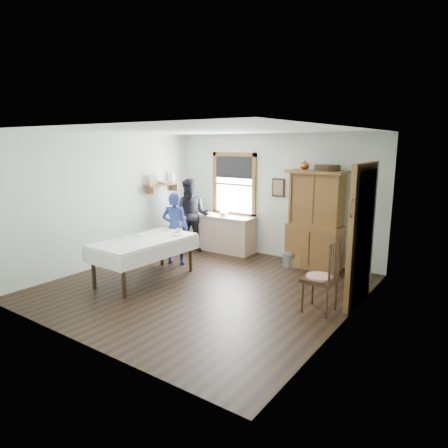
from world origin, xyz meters
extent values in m
cube|color=black|center=(0.00, 0.00, 0.01)|extent=(5.00, 5.00, 0.01)
cube|color=silver|center=(0.00, 0.00, 2.70)|extent=(5.00, 5.00, 0.01)
cube|color=beige|center=(0.00, 2.50, 1.35)|extent=(5.00, 0.01, 2.70)
cube|color=beige|center=(0.00, -2.50, 1.35)|extent=(5.00, 0.01, 2.70)
cube|color=beige|center=(-2.50, 0.00, 1.35)|extent=(0.01, 5.00, 2.70)
cube|color=beige|center=(2.50, 0.00, 1.35)|extent=(0.01, 5.00, 2.70)
cube|color=white|center=(-1.00, 2.48, 1.55)|extent=(1.00, 0.02, 1.30)
cube|color=brown|center=(-1.00, 2.46, 2.25)|extent=(1.18, 0.06, 0.09)
cube|color=brown|center=(-1.00, 2.46, 0.85)|extent=(1.18, 0.06, 0.09)
cube|color=brown|center=(-1.54, 2.46, 1.55)|extent=(0.09, 0.06, 1.48)
cube|color=brown|center=(-0.46, 2.46, 1.55)|extent=(0.09, 0.06, 1.48)
cube|color=black|center=(-1.00, 2.44, 1.95)|extent=(0.98, 0.03, 0.50)
cube|color=#453C31|center=(2.47, 0.85, 1.05)|extent=(0.03, 0.90, 2.10)
cube|color=brown|center=(2.44, 0.34, 1.05)|extent=(0.08, 0.12, 2.10)
cube|color=brown|center=(2.44, 1.36, 1.05)|extent=(0.08, 0.12, 2.10)
cube|color=brown|center=(2.44, 0.85, 2.16)|extent=(0.08, 1.14, 0.12)
cube|color=brown|center=(-2.37, 1.50, 1.55)|extent=(0.24, 1.00, 0.04)
cube|color=brown|center=(-2.37, 1.10, 1.45)|extent=(0.22, 0.03, 0.18)
cube|color=brown|center=(-2.37, 1.90, 1.45)|extent=(0.22, 0.03, 0.18)
cube|color=tan|center=(-2.37, 1.20, 1.68)|extent=(0.03, 0.22, 0.24)
cylinder|color=white|center=(-2.37, 1.85, 1.68)|extent=(0.12, 0.12, 0.22)
cube|color=#332111|center=(0.15, 2.46, 1.55)|extent=(0.30, 0.04, 0.40)
torus|color=black|center=(2.45, 0.30, 1.72)|extent=(0.01, 0.27, 0.27)
cube|color=tan|center=(-1.08, 2.17, 0.42)|extent=(1.49, 0.59, 0.85)
cube|color=brown|center=(1.14, 2.17, 0.99)|extent=(1.18, 0.59, 1.98)
cube|color=white|center=(-1.13, -0.32, 0.39)|extent=(1.07, 1.97, 0.78)
cube|color=#332111|center=(2.07, 0.18, 0.56)|extent=(0.52, 0.52, 1.11)
cube|color=#94969C|center=(0.71, 1.96, 0.14)|extent=(0.30, 0.30, 0.28)
cube|color=#A3794A|center=(0.80, 1.99, 0.10)|extent=(0.39, 0.33, 0.19)
imported|color=navy|center=(-1.33, 0.76, 0.70)|extent=(0.60, 0.51, 1.41)
imported|color=black|center=(-1.70, 1.75, 0.79)|extent=(0.94, 0.84, 1.57)
imported|color=white|center=(-0.90, 0.39, 0.83)|extent=(0.16, 0.16, 0.10)
imported|color=white|center=(-1.49, -0.50, 0.82)|extent=(0.13, 0.13, 0.09)
imported|color=white|center=(-0.94, 0.35, 0.80)|extent=(0.28, 0.28, 0.05)
imported|color=#7E6854|center=(-1.63, 2.12, 0.86)|extent=(0.21, 0.27, 0.02)
imported|color=white|center=(-1.14, 2.26, 0.88)|extent=(0.25, 0.25, 0.07)
imported|color=white|center=(-2.37, 1.55, 1.60)|extent=(0.22, 0.22, 0.05)
camera|label=1|loc=(4.14, -5.28, 2.50)|focal=32.00mm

